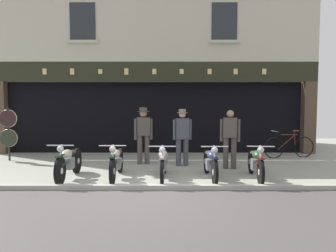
{
  "coord_description": "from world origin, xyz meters",
  "views": [
    {
      "loc": [
        0.49,
        -7.24,
        1.94
      ],
      "look_at": [
        0.51,
        2.72,
        1.18
      ],
      "focal_mm": 36.62,
      "sensor_mm": 36.0,
      "label": 1
    }
  ],
  "objects_px": {
    "motorcycle_center_right": "(210,162)",
    "motorcycle_right": "(255,162)",
    "shopkeeper_center": "(181,135)",
    "advert_board_near": "(225,106)",
    "motorcycle_center_left": "(116,162)",
    "salesman_left": "(142,132)",
    "motorcycle_center": "(162,162)",
    "leaning_bicycle": "(288,146)",
    "tyre_sign_pole": "(7,129)",
    "motorcycle_left": "(68,162)",
    "salesman_right": "(229,136)",
    "advert_board_far": "(259,109)"
  },
  "relations": [
    {
      "from": "salesman_right",
      "to": "leaning_bicycle",
      "type": "xyz_separation_m",
      "value": [
        2.35,
        1.88,
        -0.54
      ]
    },
    {
      "from": "motorcycle_center",
      "to": "leaning_bicycle",
      "type": "height_order",
      "value": "leaning_bicycle"
    },
    {
      "from": "motorcycle_right",
      "to": "salesman_left",
      "type": "xyz_separation_m",
      "value": [
        -2.9,
        2.03,
        0.55
      ]
    },
    {
      "from": "motorcycle_center_right",
      "to": "motorcycle_center",
      "type": "bearing_deg",
      "value": -1.21
    },
    {
      "from": "advert_board_far",
      "to": "leaning_bicycle",
      "type": "xyz_separation_m",
      "value": [
        0.69,
        -1.19,
        -1.24
      ]
    },
    {
      "from": "motorcycle_left",
      "to": "shopkeeper_center",
      "type": "distance_m",
      "value": 3.37
    },
    {
      "from": "motorcycle_right",
      "to": "salesman_left",
      "type": "height_order",
      "value": "salesman_left"
    },
    {
      "from": "motorcycle_center",
      "to": "tyre_sign_pole",
      "type": "distance_m",
      "value": 5.66
    },
    {
      "from": "tyre_sign_pole",
      "to": "motorcycle_center",
      "type": "bearing_deg",
      "value": -27.52
    },
    {
      "from": "motorcycle_center",
      "to": "shopkeeper_center",
      "type": "height_order",
      "value": "shopkeeper_center"
    },
    {
      "from": "salesman_left",
      "to": "advert_board_far",
      "type": "relative_size",
      "value": 1.69
    },
    {
      "from": "motorcycle_center_right",
      "to": "shopkeeper_center",
      "type": "height_order",
      "value": "shopkeeper_center"
    },
    {
      "from": "advert_board_near",
      "to": "advert_board_far",
      "type": "distance_m",
      "value": 1.27
    },
    {
      "from": "motorcycle_center_left",
      "to": "salesman_left",
      "type": "bearing_deg",
      "value": -105.94
    },
    {
      "from": "shopkeeper_center",
      "to": "advert_board_near",
      "type": "height_order",
      "value": "advert_board_near"
    },
    {
      "from": "motorcycle_center_left",
      "to": "motorcycle_center",
      "type": "distance_m",
      "value": 1.16
    },
    {
      "from": "motorcycle_center_left",
      "to": "advert_board_far",
      "type": "xyz_separation_m",
      "value": [
        4.68,
        4.29,
        1.2
      ]
    },
    {
      "from": "motorcycle_center",
      "to": "shopkeeper_center",
      "type": "xyz_separation_m",
      "value": [
        0.54,
        1.72,
        0.51
      ]
    },
    {
      "from": "motorcycle_center",
      "to": "motorcycle_right",
      "type": "relative_size",
      "value": 1.0
    },
    {
      "from": "motorcycle_center",
      "to": "motorcycle_center_right",
      "type": "xyz_separation_m",
      "value": [
        1.16,
        0.0,
        -0.0
      ]
    },
    {
      "from": "motorcycle_left",
      "to": "advert_board_near",
      "type": "relative_size",
      "value": 1.78
    },
    {
      "from": "motorcycle_center_left",
      "to": "advert_board_near",
      "type": "bearing_deg",
      "value": -129.43
    },
    {
      "from": "motorcycle_center_left",
      "to": "tyre_sign_pole",
      "type": "height_order",
      "value": "tyre_sign_pole"
    },
    {
      "from": "motorcycle_center",
      "to": "shopkeeper_center",
      "type": "bearing_deg",
      "value": -105.89
    },
    {
      "from": "salesman_right",
      "to": "advert_board_far",
      "type": "xyz_separation_m",
      "value": [
        1.66,
        3.06,
        0.71
      ]
    },
    {
      "from": "shopkeeper_center",
      "to": "motorcycle_center",
      "type": "bearing_deg",
      "value": 64.29
    },
    {
      "from": "salesman_right",
      "to": "tyre_sign_pole",
      "type": "relative_size",
      "value": 0.97
    },
    {
      "from": "motorcycle_left",
      "to": "motorcycle_center",
      "type": "relative_size",
      "value": 1.01
    },
    {
      "from": "shopkeeper_center",
      "to": "salesman_right",
      "type": "xyz_separation_m",
      "value": [
        1.33,
        -0.44,
        -0.01
      ]
    },
    {
      "from": "salesman_right",
      "to": "advert_board_near",
      "type": "bearing_deg",
      "value": -87.69
    },
    {
      "from": "motorcycle_center_right",
      "to": "advert_board_near",
      "type": "height_order",
      "value": "advert_board_near"
    },
    {
      "from": "salesman_right",
      "to": "motorcycle_center_right",
      "type": "bearing_deg",
      "value": 70.9
    },
    {
      "from": "advert_board_far",
      "to": "motorcycle_center_right",
      "type": "bearing_deg",
      "value": -118.53
    },
    {
      "from": "advert_board_near",
      "to": "leaning_bicycle",
      "type": "relative_size",
      "value": 0.62
    },
    {
      "from": "salesman_left",
      "to": "advert_board_far",
      "type": "height_order",
      "value": "advert_board_far"
    },
    {
      "from": "leaning_bicycle",
      "to": "tyre_sign_pole",
      "type": "bearing_deg",
      "value": 84.51
    },
    {
      "from": "motorcycle_center",
      "to": "advert_board_far",
      "type": "xyz_separation_m",
      "value": [
        3.52,
        4.34,
        1.21
      ]
    },
    {
      "from": "motorcycle_center_right",
      "to": "motorcycle_right",
      "type": "bearing_deg",
      "value": 177.46
    },
    {
      "from": "motorcycle_left",
      "to": "advert_board_far",
      "type": "distance_m",
      "value": 7.37
    },
    {
      "from": "advert_board_near",
      "to": "leaning_bicycle",
      "type": "height_order",
      "value": "advert_board_near"
    },
    {
      "from": "motorcycle_center_left",
      "to": "salesman_right",
      "type": "height_order",
      "value": "salesman_right"
    },
    {
      "from": "motorcycle_center_right",
      "to": "motorcycle_right",
      "type": "distance_m",
      "value": 1.11
    },
    {
      "from": "shopkeeper_center",
      "to": "tyre_sign_pole",
      "type": "height_order",
      "value": "tyre_sign_pole"
    },
    {
      "from": "motorcycle_center_left",
      "to": "leaning_bicycle",
      "type": "xyz_separation_m",
      "value": [
        5.37,
        3.1,
        -0.05
      ]
    },
    {
      "from": "motorcycle_center_left",
      "to": "advert_board_near",
      "type": "distance_m",
      "value": 5.63
    },
    {
      "from": "motorcycle_center_left",
      "to": "salesman_left",
      "type": "relative_size",
      "value": 1.21
    },
    {
      "from": "motorcycle_right",
      "to": "salesman_right",
      "type": "distance_m",
      "value": 1.45
    },
    {
      "from": "salesman_right",
      "to": "advert_board_far",
      "type": "relative_size",
      "value": 1.63
    },
    {
      "from": "motorcycle_center_right",
      "to": "motorcycle_right",
      "type": "relative_size",
      "value": 1.01
    },
    {
      "from": "motorcycle_center",
      "to": "advert_board_near",
      "type": "xyz_separation_m",
      "value": [
        2.26,
        4.34,
        1.29
      ]
    }
  ]
}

